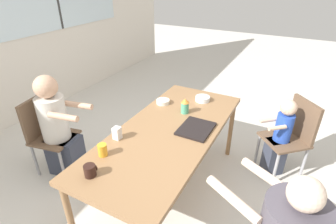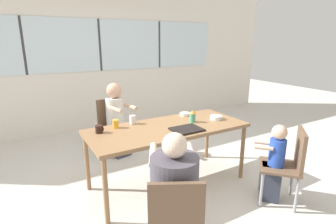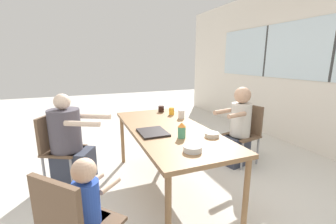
{
  "view_description": "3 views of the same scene",
  "coord_description": "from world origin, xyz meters",
  "px_view_note": "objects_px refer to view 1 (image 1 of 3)",
  "views": [
    {
      "loc": [
        -1.73,
        -0.91,
        2.0
      ],
      "look_at": [
        0.0,
        0.0,
        0.93
      ],
      "focal_mm": 28.0,
      "sensor_mm": 36.0,
      "label": 1
    },
    {
      "loc": [
        -1.49,
        -2.54,
        1.73
      ],
      "look_at": [
        0.0,
        0.0,
        0.93
      ],
      "focal_mm": 28.0,
      "sensor_mm": 36.0,
      "label": 2
    },
    {
      "loc": [
        2.22,
        -0.89,
        1.48
      ],
      "look_at": [
        0.0,
        0.0,
        0.93
      ],
      "focal_mm": 24.0,
      "sensor_mm": 36.0,
      "label": 3
    }
  ],
  "objects_px": {
    "person_woman_green_shirt": "(58,130)",
    "sippy_cup": "(185,106)",
    "bowl_white_shallow": "(163,102)",
    "coffee_mug": "(90,170)",
    "bowl_cereal": "(203,99)",
    "chair_for_toddler": "(293,132)",
    "person_toddler": "(279,140)",
    "chair_for_woman_green_shirt": "(46,130)",
    "juice_glass": "(102,150)",
    "milk_carton_small": "(117,133)"
  },
  "relations": [
    {
      "from": "person_woman_green_shirt",
      "to": "person_toddler",
      "type": "bearing_deg",
      "value": 105.78
    },
    {
      "from": "juice_glass",
      "to": "chair_for_toddler",
      "type": "bearing_deg",
      "value": -40.98
    },
    {
      "from": "sippy_cup",
      "to": "coffee_mug",
      "type": "bearing_deg",
      "value": 170.03
    },
    {
      "from": "person_toddler",
      "to": "bowl_white_shallow",
      "type": "relative_size",
      "value": 6.35
    },
    {
      "from": "coffee_mug",
      "to": "bowl_white_shallow",
      "type": "height_order",
      "value": "coffee_mug"
    },
    {
      "from": "person_toddler",
      "to": "bowl_cereal",
      "type": "height_order",
      "value": "person_toddler"
    },
    {
      "from": "bowl_white_shallow",
      "to": "bowl_cereal",
      "type": "distance_m",
      "value": 0.43
    },
    {
      "from": "sippy_cup",
      "to": "milk_carton_small",
      "type": "xyz_separation_m",
      "value": [
        -0.67,
        0.31,
        -0.02
      ]
    },
    {
      "from": "juice_glass",
      "to": "bowl_white_shallow",
      "type": "height_order",
      "value": "juice_glass"
    },
    {
      "from": "chair_for_woman_green_shirt",
      "to": "sippy_cup",
      "type": "relative_size",
      "value": 5.52
    },
    {
      "from": "person_woman_green_shirt",
      "to": "coffee_mug",
      "type": "relative_size",
      "value": 12.86
    },
    {
      "from": "chair_for_woman_green_shirt",
      "to": "juice_glass",
      "type": "distance_m",
      "value": 1.13
    },
    {
      "from": "person_toddler",
      "to": "sippy_cup",
      "type": "distance_m",
      "value": 1.07
    },
    {
      "from": "bowl_white_shallow",
      "to": "person_toddler",
      "type": "bearing_deg",
      "value": -72.25
    },
    {
      "from": "chair_for_woman_green_shirt",
      "to": "chair_for_toddler",
      "type": "distance_m",
      "value": 2.61
    },
    {
      "from": "coffee_mug",
      "to": "bowl_cereal",
      "type": "relative_size",
      "value": 0.57
    },
    {
      "from": "chair_for_woman_green_shirt",
      "to": "chair_for_toddler",
      "type": "xyz_separation_m",
      "value": [
        1.17,
        -2.33,
        0.0
      ]
    },
    {
      "from": "juice_glass",
      "to": "person_toddler",
      "type": "bearing_deg",
      "value": -40.43
    },
    {
      "from": "chair_for_toddler",
      "to": "person_woman_green_shirt",
      "type": "bearing_deg",
      "value": 75.3
    },
    {
      "from": "bowl_white_shallow",
      "to": "coffee_mug",
      "type": "bearing_deg",
      "value": -175.68
    },
    {
      "from": "person_toddler",
      "to": "chair_for_woman_green_shirt",
      "type": "bearing_deg",
      "value": 73.31
    },
    {
      "from": "coffee_mug",
      "to": "sippy_cup",
      "type": "relative_size",
      "value": 0.57
    },
    {
      "from": "bowl_cereal",
      "to": "chair_for_toddler",
      "type": "bearing_deg",
      "value": -76.46
    },
    {
      "from": "person_toddler",
      "to": "juice_glass",
      "type": "height_order",
      "value": "person_toddler"
    },
    {
      "from": "milk_carton_small",
      "to": "bowl_cereal",
      "type": "relative_size",
      "value": 0.69
    },
    {
      "from": "chair_for_toddler",
      "to": "milk_carton_small",
      "type": "bearing_deg",
      "value": 90.74
    },
    {
      "from": "juice_glass",
      "to": "bowl_cereal",
      "type": "height_order",
      "value": "juice_glass"
    },
    {
      "from": "person_woman_green_shirt",
      "to": "sippy_cup",
      "type": "bearing_deg",
      "value": 105.51
    },
    {
      "from": "chair_for_toddler",
      "to": "bowl_white_shallow",
      "type": "xyz_separation_m",
      "value": [
        -0.48,
        1.29,
        0.27
      ]
    },
    {
      "from": "coffee_mug",
      "to": "sippy_cup",
      "type": "xyz_separation_m",
      "value": [
        1.12,
        -0.2,
        0.04
      ]
    },
    {
      "from": "person_toddler",
      "to": "juice_glass",
      "type": "bearing_deg",
      "value": 97.08
    },
    {
      "from": "chair_for_woman_green_shirt",
      "to": "bowl_white_shallow",
      "type": "distance_m",
      "value": 1.28
    },
    {
      "from": "person_toddler",
      "to": "bowl_white_shallow",
      "type": "height_order",
      "value": "person_toddler"
    },
    {
      "from": "juice_glass",
      "to": "coffee_mug",
      "type": "bearing_deg",
      "value": -161.27
    },
    {
      "from": "person_woman_green_shirt",
      "to": "chair_for_toddler",
      "type": "bearing_deg",
      "value": 106.75
    },
    {
      "from": "chair_for_toddler",
      "to": "chair_for_woman_green_shirt",
      "type": "bearing_deg",
      "value": 74.28
    },
    {
      "from": "coffee_mug",
      "to": "juice_glass",
      "type": "distance_m",
      "value": 0.23
    },
    {
      "from": "person_toddler",
      "to": "bowl_white_shallow",
      "type": "xyz_separation_m",
      "value": [
        -0.38,
        1.18,
        0.34
      ]
    },
    {
      "from": "coffee_mug",
      "to": "juice_glass",
      "type": "xyz_separation_m",
      "value": [
        0.21,
        0.07,
        0.01
      ]
    },
    {
      "from": "chair_for_woman_green_shirt",
      "to": "juice_glass",
      "type": "height_order",
      "value": "chair_for_woman_green_shirt"
    },
    {
      "from": "chair_for_woman_green_shirt",
      "to": "coffee_mug",
      "type": "bearing_deg",
      "value": 54.99
    },
    {
      "from": "coffee_mug",
      "to": "sippy_cup",
      "type": "height_order",
      "value": "sippy_cup"
    },
    {
      "from": "milk_carton_small",
      "to": "bowl_white_shallow",
      "type": "relative_size",
      "value": 0.77
    },
    {
      "from": "sippy_cup",
      "to": "person_toddler",
      "type": "bearing_deg",
      "value": -62.8
    },
    {
      "from": "person_toddler",
      "to": "milk_carton_small",
      "type": "height_order",
      "value": "person_toddler"
    },
    {
      "from": "person_woman_green_shirt",
      "to": "bowl_white_shallow",
      "type": "distance_m",
      "value": 1.13
    },
    {
      "from": "chair_for_woman_green_shirt",
      "to": "person_woman_green_shirt",
      "type": "relative_size",
      "value": 0.75
    },
    {
      "from": "sippy_cup",
      "to": "bowl_cereal",
      "type": "distance_m",
      "value": 0.34
    },
    {
      "from": "chair_for_woman_green_shirt",
      "to": "person_woman_green_shirt",
      "type": "height_order",
      "value": "person_woman_green_shirt"
    },
    {
      "from": "person_woman_green_shirt",
      "to": "sippy_cup",
      "type": "height_order",
      "value": "person_woman_green_shirt"
    }
  ]
}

